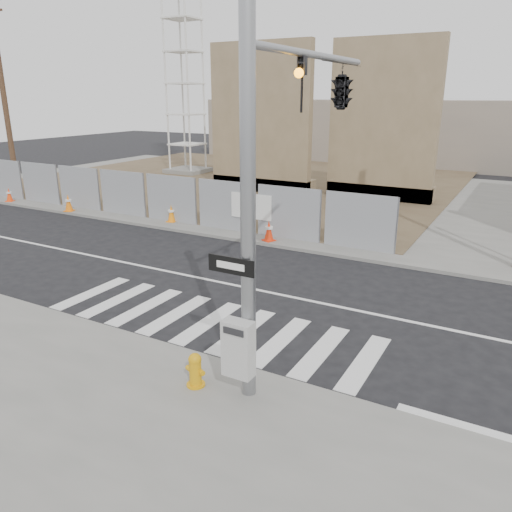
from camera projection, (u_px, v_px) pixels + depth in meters
The scene contains 13 objects.
ground at pixel (257, 290), 14.46m from camera, with size 100.00×100.00×0.00m, color black.
sidewalk_far at pixel (386, 202), 26.08m from camera, with size 50.00×20.00×0.12m, color slate.
signal_pole at pixel (315, 126), 10.13m from camera, with size 0.96×5.87×7.00m.
chain_link_fence at pixel (119, 192), 22.90m from camera, with size 24.60×0.04×2.00m, color gray.
concrete_wall_left at pixel (261, 133), 27.54m from camera, with size 6.00×1.30×8.00m.
concrete_wall_right at pixel (382, 136), 25.36m from camera, with size 5.50×1.30×8.00m.
crane_tower at pixel (183, 37), 32.76m from camera, with size 2.60×2.60×18.15m.
utility_pole_left at pixel (4, 99), 25.76m from camera, with size 1.60×0.28×10.00m.
fire_hydrant at pixel (195, 370), 9.39m from camera, with size 0.47×0.47×0.68m.
traffic_cone_a at pixel (9, 195), 25.83m from camera, with size 0.47×0.47×0.70m.
traffic_cone_b at pixel (68, 203), 23.62m from camera, with size 0.53×0.53×0.80m.
traffic_cone_c at pixel (171, 213), 21.65m from camera, with size 0.44×0.44×0.74m.
traffic_cone_d at pixel (269, 231), 18.81m from camera, with size 0.53×0.53×0.79m.
Camera 1 is at (6.53, -11.77, 5.39)m, focal length 35.00 mm.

